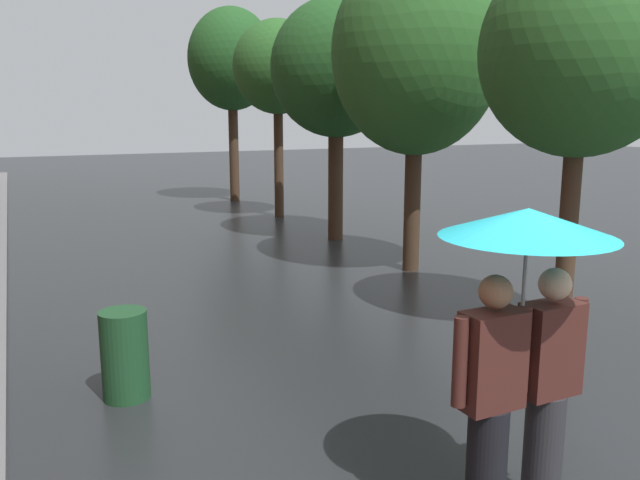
% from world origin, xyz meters
% --- Properties ---
extents(street_tree_0, '(2.31, 2.31, 4.55)m').
position_xyz_m(street_tree_0, '(3.15, 3.09, 3.32)').
color(street_tree_0, '#473323').
rests_on(street_tree_0, ground).
extents(street_tree_1, '(2.74, 2.74, 5.22)m').
position_xyz_m(street_tree_1, '(3.19, 6.53, 3.57)').
color(street_tree_1, '#473323').
rests_on(street_tree_1, ground).
extents(street_tree_2, '(2.67, 2.67, 4.92)m').
position_xyz_m(street_tree_2, '(3.27, 9.58, 3.50)').
color(street_tree_2, '#473323').
rests_on(street_tree_2, ground).
extents(street_tree_3, '(2.21, 2.21, 4.88)m').
position_xyz_m(street_tree_3, '(3.27, 12.78, 3.70)').
color(street_tree_3, '#473323').
rests_on(street_tree_3, ground).
extents(street_tree_4, '(2.54, 2.54, 5.63)m').
position_xyz_m(street_tree_4, '(3.21, 16.25, 4.12)').
color(street_tree_4, '#473323').
rests_on(street_tree_4, ground).
extents(couple_under_umbrella, '(1.09, 1.09, 2.08)m').
position_xyz_m(couple_under_umbrella, '(0.01, 0.42, 1.37)').
color(couple_under_umbrella, black).
rests_on(couple_under_umbrella, ground).
extents(litter_bin, '(0.44, 0.44, 0.85)m').
position_xyz_m(litter_bin, '(-2.02, 3.41, 0.42)').
color(litter_bin, '#1E4C28').
rests_on(litter_bin, ground).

